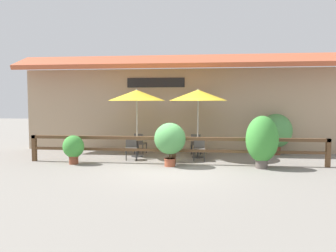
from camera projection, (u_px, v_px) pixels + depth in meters
name	position (u px, v px, depth m)	size (l,w,h in m)	color
ground_plane	(171.00, 170.00, 10.39)	(60.00, 60.00, 0.00)	gray
building_facade	(180.00, 102.00, 14.29)	(14.28, 1.49, 4.23)	tan
patio_railing	(174.00, 144.00, 11.38)	(10.40, 0.14, 0.95)	brown
patio_umbrella_near	(137.00, 95.00, 12.81)	(2.25, 2.25, 2.67)	#B7B2A8
dining_table_near	(137.00, 142.00, 12.94)	(0.84, 0.84, 0.73)	olive
chair_near_streetside	(131.00, 147.00, 12.26)	(0.51, 0.51, 0.85)	#514C47
chair_near_wallside	(140.00, 142.00, 13.65)	(0.50, 0.50, 0.85)	#514C47
patio_umbrella_middle	(198.00, 95.00, 12.60)	(2.25, 2.25, 2.67)	#B7B2A8
dining_table_middle	(198.00, 143.00, 12.73)	(0.84, 0.84, 0.73)	olive
chair_middle_streetside	(199.00, 148.00, 12.08)	(0.42, 0.42, 0.85)	#514C47
chair_middle_wallside	(196.00, 143.00, 13.41)	(0.44, 0.44, 0.85)	#514C47
potted_plant_corner_fern	(262.00, 140.00, 10.61)	(1.05, 0.94, 1.72)	#564C47
potted_plant_entrance_palm	(170.00, 139.00, 10.96)	(1.05, 0.95, 1.46)	#9E4C33
potted_plant_small_flowering	(73.00, 148.00, 11.37)	(0.74, 0.67, 1.01)	brown
potted_plant_broad_leaf	(276.00, 131.00, 13.39)	(1.30, 1.17, 1.68)	brown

